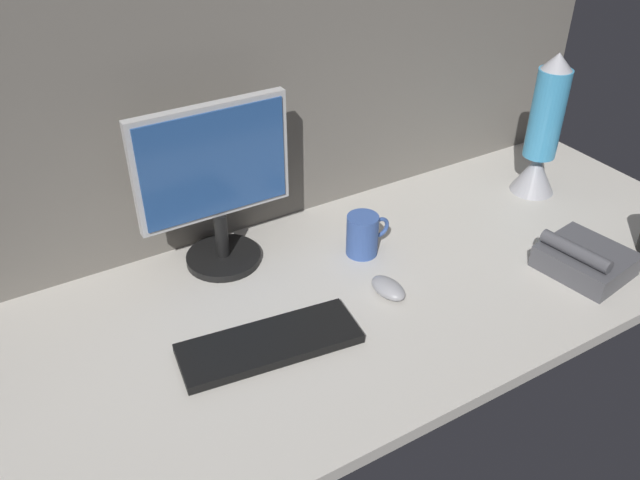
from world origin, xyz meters
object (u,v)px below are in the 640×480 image
monitor (215,182)px  mouse (388,288)px  mug_ceramic_blue (364,234)px  desk_phone (584,260)px  keyboard (270,343)px  lava_lamp (542,137)px

monitor → mouse: 45.80cm
mug_ceramic_blue → desk_phone: bearing=-38.8°
keyboard → desk_phone: desk_phone is taller
monitor → mug_ceramic_blue: (31.10, -14.87, -16.29)cm
mug_ceramic_blue → monitor: bearing=154.4°
keyboard → mouse: mouse is taller
mug_ceramic_blue → keyboard: bearing=-152.5°
monitor → mouse: bearing=-49.5°
mouse → desk_phone: (44.90, -16.13, 1.49)cm
mug_ceramic_blue → lava_lamp: 59.56cm
keyboard → monitor: bearing=90.4°
keyboard → desk_phone: (75.73, -14.36, 2.19)cm
monitor → lava_lamp: (89.54, -13.67, -4.84)cm
mouse → mug_ceramic_blue: (4.30, 16.51, 3.58)cm
desk_phone → mouse: bearing=160.2°
mouse → lava_lamp: lava_lamp is taller
keyboard → desk_phone: bearing=-3.4°
mug_ceramic_blue → desk_phone: 52.13cm
mouse → lava_lamp: (62.74, 17.71, 15.03)cm
lava_lamp → monitor: bearing=171.3°
keyboard → mug_ceramic_blue: size_ratio=3.25×
mug_ceramic_blue → mouse: bearing=-104.6°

